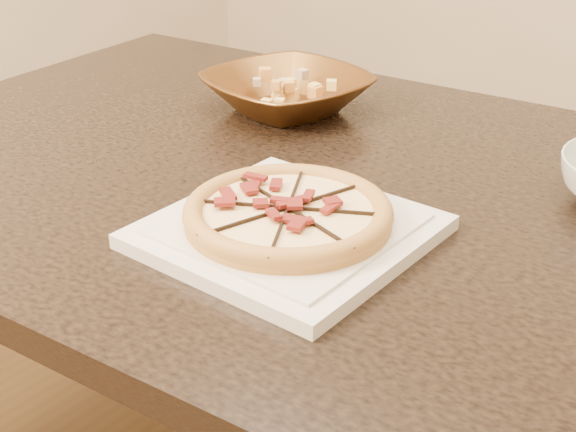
# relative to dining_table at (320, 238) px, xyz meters

# --- Properties ---
(dining_table) EXTENTS (1.55, 1.09, 0.75)m
(dining_table) POSITION_rel_dining_table_xyz_m (0.00, 0.00, 0.00)
(dining_table) COLOR black
(dining_table) RESTS_ON floor
(plate) EXTENTS (0.30, 0.30, 0.02)m
(plate) POSITION_rel_dining_table_xyz_m (0.08, -0.17, 0.11)
(plate) COLOR beige
(plate) RESTS_ON dining_table
(pizza) EXTENTS (0.25, 0.25, 0.03)m
(pizza) POSITION_rel_dining_table_xyz_m (0.08, -0.17, 0.13)
(pizza) COLOR #B68446
(pizza) RESTS_ON plate
(bronze_bowl) EXTENTS (0.30, 0.30, 0.06)m
(bronze_bowl) POSITION_rel_dining_table_xyz_m (-0.21, 0.18, 0.13)
(bronze_bowl) COLOR brown
(bronze_bowl) RESTS_ON dining_table
(mixed_dish) EXTENTS (0.09, 0.12, 0.03)m
(mixed_dish) POSITION_rel_dining_table_xyz_m (-0.21, 0.18, 0.17)
(mixed_dish) COLOR tan
(mixed_dish) RESTS_ON bronze_bowl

